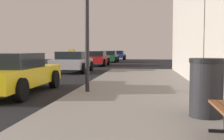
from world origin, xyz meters
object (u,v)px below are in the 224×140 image
trash_bin (206,87)px  car_red (96,58)px  car_green (109,56)px  car_silver (72,62)px  car_yellow (12,73)px  car_blue (118,55)px

trash_bin → car_red: (-5.31, 19.56, -0.04)m
car_green → car_silver: bearing=-91.4°
car_green → car_red: bearing=-91.1°
trash_bin → car_green: car_green is taller
car_red → car_yellow: bearing=-89.7°
car_silver → car_green: car_silver is taller
car_silver → car_green: (0.37, 15.25, -0.00)m
trash_bin → car_red: car_red is taller
trash_bin → car_blue: size_ratio=0.23×
trash_bin → car_red: size_ratio=0.24×
car_yellow → car_green: 24.12m
car_red → car_blue: (0.39, 16.19, 0.00)m
trash_bin → car_red: 20.27m
car_blue → car_red: bearing=-91.4°
trash_bin → car_silver: bearing=114.6°
trash_bin → car_blue: 36.08m
car_yellow → trash_bin: bearing=-31.7°
car_yellow → car_silver: size_ratio=1.10×
trash_bin → car_red: bearing=105.2°
car_yellow → car_red: same height
car_blue → car_yellow: bearing=-90.5°
car_yellow → car_green: (0.06, 24.12, -0.00)m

